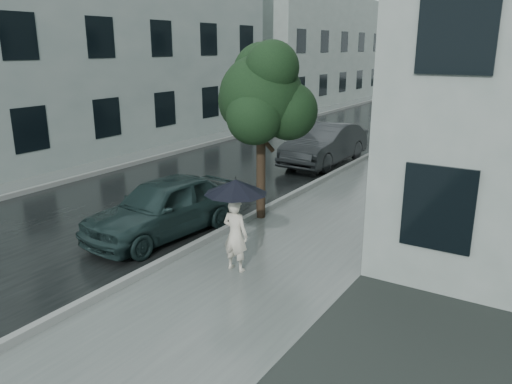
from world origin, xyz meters
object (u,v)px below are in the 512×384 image
Objects in this scene: pedestrian at (235,235)px; car_near at (164,207)px; lamp_post at (392,81)px; street_tree at (263,96)px; car_far at (325,144)px.

car_near is at bearing -15.69° from pedestrian.
lamp_post is (-0.74, 11.72, 2.28)m from pedestrian.
street_tree is at bearing -67.44° from pedestrian.
street_tree is at bearing -77.74° from car_far.
pedestrian is 0.36× the size of car_near.
street_tree is 1.09× the size of car_near.
lamp_post is (0.51, 8.66, -0.09)m from street_tree.
car_near is 8.83m from car_far.
lamp_post is 11.38m from car_near.
pedestrian is 0.33× the size of street_tree.
lamp_post reaches higher than car_near.
lamp_post is 3.57m from car_far.
car_far is (-1.71, -2.17, -2.27)m from lamp_post.
car_near is 0.89× the size of car_far.
car_near is at bearing -100.12° from lamp_post.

